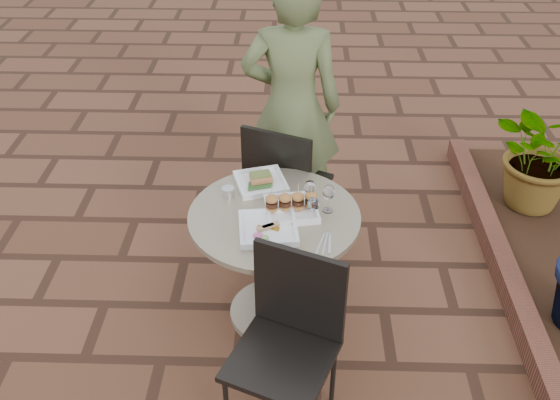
{
  "coord_description": "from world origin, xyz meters",
  "views": [
    {
      "loc": [
        0.3,
        -2.65,
        2.66
      ],
      "look_at": [
        0.22,
        -0.05,
        0.82
      ],
      "focal_mm": 40.0,
      "sensor_mm": 36.0,
      "label": 1
    }
  ],
  "objects_px": {
    "diner": "(292,107)",
    "plate_sliders": "(291,205)",
    "chair_near": "(290,330)",
    "plate_tuna": "(268,228)",
    "chair_far": "(283,180)",
    "plate_salmon": "(261,182)",
    "cafe_table": "(274,250)"
  },
  "relations": [
    {
      "from": "diner",
      "to": "plate_tuna",
      "type": "relative_size",
      "value": 5.46
    },
    {
      "from": "plate_salmon",
      "to": "plate_sliders",
      "type": "relative_size",
      "value": 1.08
    },
    {
      "from": "plate_tuna",
      "to": "diner",
      "type": "bearing_deg",
      "value": 84.71
    },
    {
      "from": "cafe_table",
      "to": "chair_near",
      "type": "height_order",
      "value": "chair_near"
    },
    {
      "from": "diner",
      "to": "plate_sliders",
      "type": "distance_m",
      "value": 0.92
    },
    {
      "from": "chair_far",
      "to": "chair_near",
      "type": "height_order",
      "value": "same"
    },
    {
      "from": "chair_far",
      "to": "plate_tuna",
      "type": "relative_size",
      "value": 2.92
    },
    {
      "from": "plate_salmon",
      "to": "plate_tuna",
      "type": "bearing_deg",
      "value": -81.85
    },
    {
      "from": "chair_near",
      "to": "diner",
      "type": "height_order",
      "value": "diner"
    },
    {
      "from": "chair_far",
      "to": "plate_salmon",
      "type": "xyz_separation_m",
      "value": [
        -0.12,
        -0.33,
        0.2
      ]
    },
    {
      "from": "plate_sliders",
      "to": "plate_tuna",
      "type": "height_order",
      "value": "plate_sliders"
    },
    {
      "from": "plate_salmon",
      "to": "cafe_table",
      "type": "bearing_deg",
      "value": -72.64
    },
    {
      "from": "chair_far",
      "to": "plate_tuna",
      "type": "xyz_separation_m",
      "value": [
        -0.06,
        -0.74,
        0.2
      ]
    },
    {
      "from": "plate_tuna",
      "to": "plate_sliders",
      "type": "bearing_deg",
      "value": 55.61
    },
    {
      "from": "diner",
      "to": "plate_sliders",
      "type": "relative_size",
      "value": 5.69
    },
    {
      "from": "cafe_table",
      "to": "plate_tuna",
      "type": "bearing_deg",
      "value": -100.35
    },
    {
      "from": "chair_near",
      "to": "plate_tuna",
      "type": "bearing_deg",
      "value": 125.93
    },
    {
      "from": "plate_salmon",
      "to": "plate_tuna",
      "type": "relative_size",
      "value": 1.03
    },
    {
      "from": "plate_salmon",
      "to": "chair_far",
      "type": "bearing_deg",
      "value": 70.32
    },
    {
      "from": "chair_near",
      "to": "cafe_table",
      "type": "bearing_deg",
      "value": 120.72
    },
    {
      "from": "cafe_table",
      "to": "plate_salmon",
      "type": "bearing_deg",
      "value": 107.36
    },
    {
      "from": "diner",
      "to": "plate_tuna",
      "type": "xyz_separation_m",
      "value": [
        -0.1,
        -1.08,
        -0.12
      ]
    },
    {
      "from": "chair_far",
      "to": "plate_sliders",
      "type": "height_order",
      "value": "chair_far"
    },
    {
      "from": "plate_sliders",
      "to": "chair_far",
      "type": "bearing_deg",
      "value": 95.68
    },
    {
      "from": "plate_salmon",
      "to": "plate_sliders",
      "type": "distance_m",
      "value": 0.3
    },
    {
      "from": "plate_sliders",
      "to": "plate_tuna",
      "type": "xyz_separation_m",
      "value": [
        -0.11,
        -0.17,
        -0.02
      ]
    },
    {
      "from": "cafe_table",
      "to": "plate_sliders",
      "type": "xyz_separation_m",
      "value": [
        0.09,
        0.03,
        0.29
      ]
    },
    {
      "from": "diner",
      "to": "plate_salmon",
      "type": "xyz_separation_m",
      "value": [
        -0.16,
        -0.67,
        -0.12
      ]
    },
    {
      "from": "plate_tuna",
      "to": "cafe_table",
      "type": "bearing_deg",
      "value": 79.65
    },
    {
      "from": "chair_far",
      "to": "plate_sliders",
      "type": "relative_size",
      "value": 3.04
    },
    {
      "from": "cafe_table",
      "to": "chair_near",
      "type": "xyz_separation_m",
      "value": [
        0.09,
        -0.64,
        0.07
      ]
    },
    {
      "from": "chair_near",
      "to": "plate_tuna",
      "type": "xyz_separation_m",
      "value": [
        -0.12,
        0.5,
        0.2
      ]
    }
  ]
}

